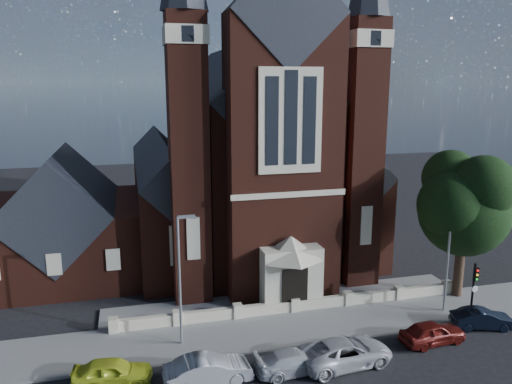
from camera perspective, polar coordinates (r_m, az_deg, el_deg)
ground at (r=42.95m, az=0.73°, el=-8.74°), size 120.00×120.00×0.00m
pavement_strip at (r=33.80m, az=5.52°, el=-14.95°), size 60.00×5.00×0.12m
forecourt_paving at (r=37.20m, az=3.39°, el=-12.23°), size 26.00×3.00×0.14m
forecourt_wall at (r=35.49m, az=4.40°, el=-13.53°), size 24.00×0.40×0.90m
church at (r=48.32m, az=-1.69°, el=3.71°), size 20.01×34.90×29.20m
parish_hall at (r=43.58m, az=-21.17°, el=-3.73°), size 12.00×12.20×10.24m
street_tree at (r=38.29m, az=23.15°, el=-1.49°), size 6.40×6.60×10.70m
street_lamp_left at (r=29.85m, az=-8.59°, el=-9.17°), size 1.16×0.22×8.09m
street_lamp_right at (r=36.13m, az=21.28°, el=-6.03°), size 1.16×0.22×8.09m
traffic_signal at (r=36.16m, az=23.67°, el=-9.62°), size 0.28×0.42×4.00m
car_lime_van at (r=28.72m, az=-16.10°, el=-19.15°), size 4.28×2.12×1.40m
car_silver_a at (r=27.85m, az=-5.50°, el=-19.62°), size 4.74×1.95×1.53m
car_silver_b at (r=28.78m, az=4.35°, el=-18.73°), size 4.52×2.13×1.27m
car_white_suv at (r=29.72m, az=10.17°, el=-17.56°), size 5.66×3.06×1.51m
car_dark_red at (r=33.14m, az=19.52°, el=-14.90°), size 4.22×2.00×1.39m
car_navy at (r=36.15m, az=24.47°, el=-13.05°), size 4.11×2.31×1.28m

